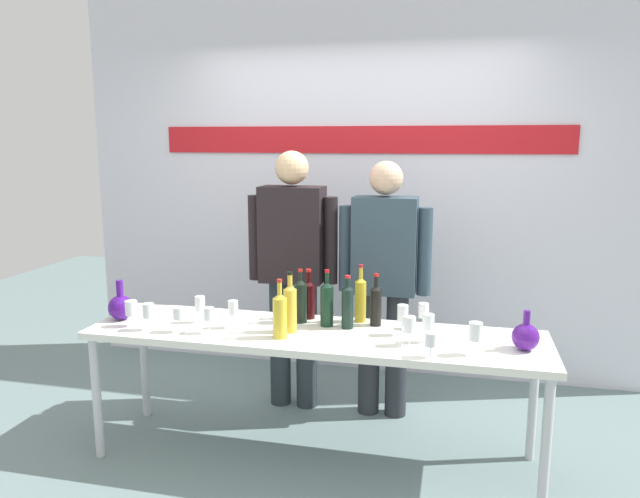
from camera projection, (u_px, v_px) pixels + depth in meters
name	position (u px, v px, depth m)	size (l,w,h in m)	color
ground_plane	(314.00, 457.00, 3.42)	(10.00, 10.00, 0.00)	slate
back_wall	(359.00, 178.00, 4.54)	(4.38, 0.11, 3.00)	silver
display_table	(314.00, 342.00, 3.29)	(2.52, 0.63, 0.75)	white
decanter_blue_left	(121.00, 307.00, 3.49)	(0.15, 0.15, 0.24)	#461382
decanter_blue_right	(526.00, 336.00, 2.99)	(0.14, 0.14, 0.21)	#50188A
presenter_left	(293.00, 263.00, 3.93)	(0.60, 0.22, 1.72)	#273036
presenter_right	(384.00, 274.00, 3.80)	(0.59, 0.22, 1.66)	#282B31
wine_bottle_0	(300.00, 300.00, 3.43)	(0.08, 0.08, 0.31)	black
wine_bottle_1	(361.00, 298.00, 3.44)	(0.07, 0.07, 0.34)	gold
wine_bottle_2	(280.00, 314.00, 3.16)	(0.08, 0.08, 0.32)	gold
wine_bottle_3	(327.00, 303.00, 3.37)	(0.07, 0.07, 0.33)	black
wine_bottle_4	(376.00, 304.00, 3.38)	(0.06, 0.06, 0.30)	black
wine_bottle_5	(348.00, 305.00, 3.32)	(0.07, 0.07, 0.30)	black
wine_bottle_6	(290.00, 307.00, 3.26)	(0.07, 0.07, 0.34)	gold
wine_bottle_7	(309.00, 298.00, 3.51)	(0.07, 0.07, 0.30)	#37080B
wine_glass_left_0	(179.00, 314.00, 3.26)	(0.07, 0.07, 0.14)	white
wine_glass_left_1	(209.00, 315.00, 3.24)	(0.06, 0.06, 0.15)	white
wine_glass_left_2	(148.00, 311.00, 3.29)	(0.06, 0.06, 0.15)	white
wine_glass_left_3	(131.00, 308.00, 3.36)	(0.07, 0.07, 0.15)	white
wine_glass_left_4	(233.00, 309.00, 3.33)	(0.06, 0.06, 0.16)	white
wine_glass_left_5	(200.00, 304.00, 3.43)	(0.06, 0.06, 0.16)	white
wine_glass_right_0	(476.00, 332.00, 2.91)	(0.07, 0.07, 0.17)	white
wine_glass_right_1	(424.00, 311.00, 3.32)	(0.06, 0.06, 0.15)	white
wine_glass_right_2	(409.00, 325.00, 3.04)	(0.06, 0.06, 0.15)	white
wine_glass_right_3	(431.00, 340.00, 2.88)	(0.06, 0.06, 0.12)	white
wine_glass_right_4	(428.00, 323.00, 3.09)	(0.06, 0.06, 0.15)	white
wine_glass_right_5	(403.00, 314.00, 3.21)	(0.06, 0.06, 0.17)	white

